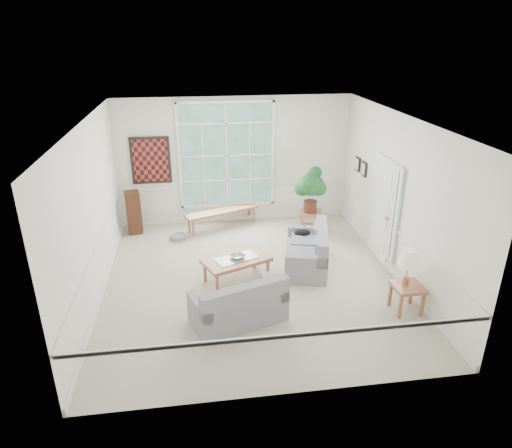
{
  "coord_description": "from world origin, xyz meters",
  "views": [
    {
      "loc": [
        -1.01,
        -7.49,
        4.37
      ],
      "look_at": [
        0.1,
        0.2,
        1.05
      ],
      "focal_mm": 32.0,
      "sensor_mm": 36.0,
      "label": 1
    }
  ],
  "objects_px": {
    "loveseat_right": "(306,248)",
    "coffee_table": "(237,269)",
    "loveseat_front": "(238,300)",
    "end_table": "(310,222)",
    "side_table": "(406,298)"
  },
  "relations": [
    {
      "from": "loveseat_right",
      "to": "coffee_table",
      "type": "bearing_deg",
      "value": -152.74
    },
    {
      "from": "loveseat_front",
      "to": "end_table",
      "type": "bearing_deg",
      "value": 39.37
    },
    {
      "from": "loveseat_right",
      "to": "end_table",
      "type": "height_order",
      "value": "loveseat_right"
    },
    {
      "from": "loveseat_right",
      "to": "loveseat_front",
      "type": "distance_m",
      "value": 2.24
    },
    {
      "from": "end_table",
      "to": "side_table",
      "type": "relative_size",
      "value": 1.01
    },
    {
      "from": "loveseat_right",
      "to": "side_table",
      "type": "relative_size",
      "value": 3.09
    },
    {
      "from": "coffee_table",
      "to": "side_table",
      "type": "height_order",
      "value": "side_table"
    },
    {
      "from": "loveseat_front",
      "to": "end_table",
      "type": "height_order",
      "value": "loveseat_front"
    },
    {
      "from": "loveseat_front",
      "to": "end_table",
      "type": "distance_m",
      "value": 3.89
    },
    {
      "from": "loveseat_front",
      "to": "side_table",
      "type": "distance_m",
      "value": 2.81
    },
    {
      "from": "coffee_table",
      "to": "end_table",
      "type": "bearing_deg",
      "value": 23.43
    },
    {
      "from": "loveseat_right",
      "to": "coffee_table",
      "type": "distance_m",
      "value": 1.47
    },
    {
      "from": "side_table",
      "to": "coffee_table",
      "type": "bearing_deg",
      "value": 152.04
    },
    {
      "from": "loveseat_right",
      "to": "side_table",
      "type": "distance_m",
      "value": 2.18
    },
    {
      "from": "loveseat_right",
      "to": "coffee_table",
      "type": "height_order",
      "value": "loveseat_right"
    }
  ]
}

